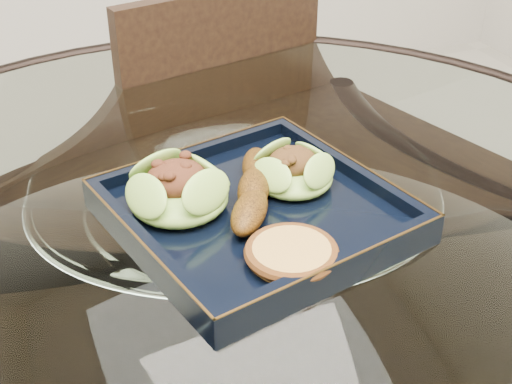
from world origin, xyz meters
name	(u,v)px	position (x,y,z in m)	size (l,w,h in m)	color
dining_table	(237,328)	(0.00, 0.00, 0.60)	(1.13, 1.13, 0.77)	white
dining_chair	(259,230)	(0.16, 0.32, 0.49)	(0.45, 0.45, 0.88)	black
navy_plate	(256,216)	(0.01, -0.02, 0.77)	(0.27, 0.27, 0.02)	black
lettuce_wrap_left	(178,193)	(-0.06, 0.01, 0.80)	(0.10, 0.10, 0.04)	#73A730
lettuce_wrap_right	(293,173)	(0.07, 0.00, 0.80)	(0.09, 0.09, 0.03)	#61952B
roasted_plantain	(254,189)	(0.02, -0.01, 0.80)	(0.16, 0.03, 0.03)	#63390A
crumb_patty	(292,254)	(0.01, -0.12, 0.79)	(0.08, 0.08, 0.01)	gold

